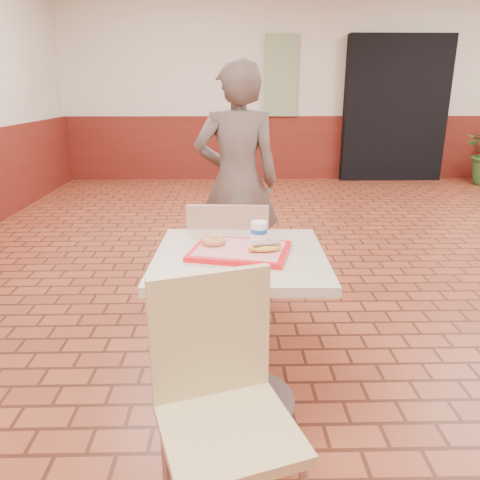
{
  "coord_description": "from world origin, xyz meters",
  "views": [
    {
      "loc": [
        -1.41,
        -2.64,
        1.42
      ],
      "look_at": [
        -1.37,
        -0.79,
        0.81
      ],
      "focal_mm": 35.0,
      "sensor_mm": 36.0,
      "label": 1
    }
  ],
  "objects_px": {
    "serving_tray": "(240,251)",
    "paper_cup": "(259,231)",
    "chair_main_front": "(221,397)",
    "customer": "(237,183)",
    "long_john_donut": "(265,247)",
    "main_table": "(240,306)",
    "chair_main_back": "(229,271)",
    "ring_donut": "(213,241)"
  },
  "relations": [
    {
      "from": "main_table",
      "to": "customer",
      "type": "height_order",
      "value": "customer"
    },
    {
      "from": "chair_main_back",
      "to": "chair_main_front",
      "type": "bearing_deg",
      "value": 91.93
    },
    {
      "from": "main_table",
      "to": "chair_main_front",
      "type": "distance_m",
      "value": 0.61
    },
    {
      "from": "main_table",
      "to": "customer",
      "type": "relative_size",
      "value": 0.47
    },
    {
      "from": "ring_donut",
      "to": "long_john_donut",
      "type": "relative_size",
      "value": 0.73
    },
    {
      "from": "long_john_donut",
      "to": "paper_cup",
      "type": "distance_m",
      "value": 0.13
    },
    {
      "from": "chair_main_front",
      "to": "ring_donut",
      "type": "distance_m",
      "value": 0.72
    },
    {
      "from": "chair_main_back",
      "to": "long_john_donut",
      "type": "height_order",
      "value": "chair_main_back"
    },
    {
      "from": "chair_main_back",
      "to": "paper_cup",
      "type": "bearing_deg",
      "value": 112.05
    },
    {
      "from": "chair_main_front",
      "to": "customer",
      "type": "relative_size",
      "value": 0.54
    },
    {
      "from": "serving_tray",
      "to": "long_john_donut",
      "type": "height_order",
      "value": "long_john_donut"
    },
    {
      "from": "long_john_donut",
      "to": "paper_cup",
      "type": "xyz_separation_m",
      "value": [
        -0.02,
        0.13,
        0.03
      ]
    },
    {
      "from": "chair_main_front",
      "to": "paper_cup",
      "type": "bearing_deg",
      "value": 59.06
    },
    {
      "from": "chair_main_back",
      "to": "paper_cup",
      "type": "distance_m",
      "value": 0.53
    },
    {
      "from": "chair_main_back",
      "to": "long_john_donut",
      "type": "distance_m",
      "value": 0.62
    },
    {
      "from": "serving_tray",
      "to": "customer",
      "type": "bearing_deg",
      "value": 89.46
    },
    {
      "from": "long_john_donut",
      "to": "chair_main_back",
      "type": "bearing_deg",
      "value": 105.93
    },
    {
      "from": "serving_tray",
      "to": "long_john_donut",
      "type": "xyz_separation_m",
      "value": [
        0.1,
        -0.04,
        0.03
      ]
    },
    {
      "from": "serving_tray",
      "to": "paper_cup",
      "type": "height_order",
      "value": "paper_cup"
    },
    {
      "from": "chair_main_front",
      "to": "main_table",
      "type": "bearing_deg",
      "value": 65.05
    },
    {
      "from": "ring_donut",
      "to": "serving_tray",
      "type": "bearing_deg",
      "value": -25.18
    },
    {
      "from": "ring_donut",
      "to": "long_john_donut",
      "type": "distance_m",
      "value": 0.24
    },
    {
      "from": "chair_main_back",
      "to": "paper_cup",
      "type": "height_order",
      "value": "chair_main_back"
    },
    {
      "from": "chair_main_front",
      "to": "chair_main_back",
      "type": "height_order",
      "value": "chair_main_back"
    },
    {
      "from": "customer",
      "to": "long_john_donut",
      "type": "distance_m",
      "value": 1.37
    },
    {
      "from": "main_table",
      "to": "paper_cup",
      "type": "bearing_deg",
      "value": 45.39
    },
    {
      "from": "main_table",
      "to": "chair_main_back",
      "type": "height_order",
      "value": "chair_main_back"
    },
    {
      "from": "chair_main_front",
      "to": "chair_main_back",
      "type": "distance_m",
      "value": 1.07
    },
    {
      "from": "chair_main_front",
      "to": "paper_cup",
      "type": "height_order",
      "value": "chair_main_front"
    },
    {
      "from": "customer",
      "to": "paper_cup",
      "type": "relative_size",
      "value": 17.78
    },
    {
      "from": "ring_donut",
      "to": "main_table",
      "type": "bearing_deg",
      "value": -25.18
    },
    {
      "from": "chair_main_front",
      "to": "ring_donut",
      "type": "bearing_deg",
      "value": 75.49
    },
    {
      "from": "serving_tray",
      "to": "paper_cup",
      "type": "distance_m",
      "value": 0.13
    },
    {
      "from": "main_table",
      "to": "paper_cup",
      "type": "height_order",
      "value": "paper_cup"
    },
    {
      "from": "chair_main_front",
      "to": "long_john_donut",
      "type": "xyz_separation_m",
      "value": [
        0.18,
        0.56,
        0.31
      ]
    },
    {
      "from": "main_table",
      "to": "long_john_donut",
      "type": "relative_size",
      "value": 5.28
    },
    {
      "from": "customer",
      "to": "ring_donut",
      "type": "xyz_separation_m",
      "value": [
        -0.13,
        -1.27,
        -0.01
      ]
    },
    {
      "from": "customer",
      "to": "serving_tray",
      "type": "height_order",
      "value": "customer"
    },
    {
      "from": "chair_main_front",
      "to": "customer",
      "type": "distance_m",
      "value": 1.95
    },
    {
      "from": "main_table",
      "to": "chair_main_front",
      "type": "height_order",
      "value": "chair_main_front"
    },
    {
      "from": "serving_tray",
      "to": "main_table",
      "type": "bearing_deg",
      "value": -153.43
    },
    {
      "from": "chair_main_front",
      "to": "long_john_donut",
      "type": "height_order",
      "value": "chair_main_front"
    }
  ]
}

